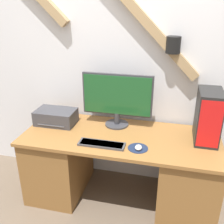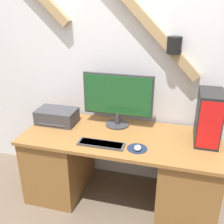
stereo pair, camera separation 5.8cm
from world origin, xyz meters
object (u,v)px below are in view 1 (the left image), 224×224
object	(u,v)px
mouse	(138,147)
keyboard	(102,144)
monitor	(117,98)
computer_tower	(208,116)
printer	(56,117)

from	to	relation	value
mouse	keyboard	bearing A→B (deg)	179.34
monitor	keyboard	world-z (taller)	monitor
mouse	computer_tower	xyz separation A→B (m)	(0.54, 0.30, 0.20)
monitor	printer	world-z (taller)	monitor
computer_tower	mouse	bearing A→B (deg)	-150.71
keyboard	monitor	bearing A→B (deg)	84.46
mouse	printer	size ratio (longest dim) A/B	0.19
keyboard	printer	xyz separation A→B (m)	(-0.55, 0.30, 0.06)
monitor	mouse	world-z (taller)	monitor
monitor	computer_tower	distance (m)	0.82
mouse	printer	distance (m)	0.92
keyboard	mouse	xyz separation A→B (m)	(0.31, -0.00, 0.01)
keyboard	computer_tower	size ratio (longest dim) A/B	0.88
monitor	mouse	xyz separation A→B (m)	(0.27, -0.41, -0.26)
computer_tower	monitor	bearing A→B (deg)	172.11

